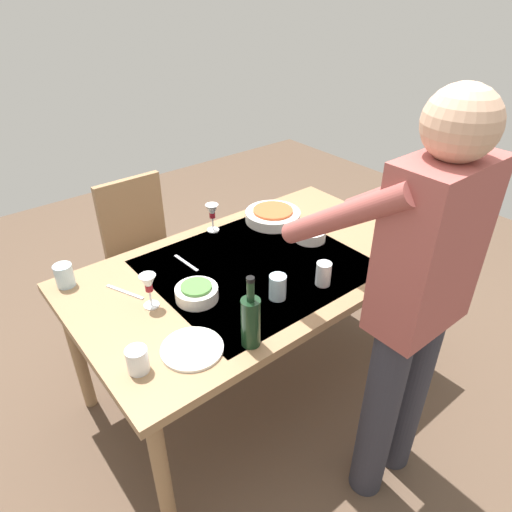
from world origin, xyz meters
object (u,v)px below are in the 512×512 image
Objects in this scene: wine_glass_left at (149,285)px; wine_glass_right at (212,213)px; dining_table at (256,277)px; chair_near at (143,245)px; person_server at (414,299)px; water_cup_far_right at (137,360)px; water_cup_near_left at (278,287)px; serving_bowl_pasta at (273,215)px; side_bowl_salad at (197,292)px; water_cup_near_right at (64,275)px; dinner_plate_near at (192,349)px; water_cup_far_left at (323,274)px; wine_bottle at (251,320)px; side_bowl_bread at (310,234)px.

wine_glass_left is 1.00× the size of wine_glass_right.
chair_near is at bearing -79.04° from dining_table.
person_server reaches higher than water_cup_far_right.
water_cup_near_left is 0.36× the size of serving_bowl_pasta.
wine_glass_right is (-0.03, -0.40, 0.17)m from dining_table.
water_cup_far_right is 0.43m from side_bowl_salad.
water_cup_near_right is at bearing -48.47° from side_bowl_salad.
dinner_plate_near is at bearing 53.88° from side_bowl_salad.
water_cup_far_left is 0.63m from serving_bowl_pasta.
wine_glass_left reaches higher than dinner_plate_near.
person_server is 11.19× the size of wine_glass_right.
person_server reaches higher than wine_bottle.
side_bowl_salad is (0.27, -0.21, -0.02)m from water_cup_near_left.
dining_table is 0.78m from water_cup_far_right.
wine_glass_right is at bearing -19.73° from serving_bowl_pasta.
dinner_plate_near is at bearing -35.98° from person_server.
wine_bottle is at bearing 29.67° from water_cup_near_left.
chair_near is 0.54× the size of person_server.
dining_table is 18.06× the size of water_cup_far_right.
dinner_plate_near reaches higher than dining_table.
chair_near is 1.24m from water_cup_far_left.
serving_bowl_pasta is (-1.08, -0.55, -0.01)m from water_cup_far_right.
water_cup_near_left is 0.61× the size of side_bowl_salad.
serving_bowl_pasta is at bearing 174.29° from water_cup_near_right.
chair_near is at bearing -140.52° from water_cup_near_right.
wine_glass_left is 0.66× the size of dinner_plate_near.
wine_glass_left is (0.18, -0.43, -0.01)m from wine_bottle.
water_cup_far_right is 0.58× the size of side_bowl_bread.
wine_bottle is at bearing 49.01° from dining_table.
wine_glass_left is 1.47× the size of water_cup_near_right.
side_bowl_bread reaches higher than dinner_plate_near.
chair_near reaches higher than water_cup_near_right.
dinner_plate_near is (0.67, -0.01, -0.05)m from water_cup_far_left.
water_cup_far_left is 0.86m from water_cup_far_right.
water_cup_far_right is (0.86, -0.04, -0.01)m from water_cup_far_left.
water_cup_far_right reaches higher than dinner_plate_near.
side_bowl_salad is (0.70, 0.33, 0.00)m from serving_bowl_pasta.
water_cup_near_left is at bearing -174.78° from dinner_plate_near.
person_server is at bearing 70.96° from side_bowl_bread.
wine_glass_left is 0.52m from water_cup_near_left.
chair_near reaches higher than side_bowl_bread.
side_bowl_salad is at bearing -27.80° from water_cup_far_left.
side_bowl_bread is (-0.23, -0.31, -0.02)m from water_cup_far_left.
side_bowl_salad is at bearing -57.29° from person_server.
wine_glass_left is at bearing 66.96° from chair_near.
wine_glass_left is at bearing -51.44° from person_server.
water_cup_far_left is (-0.30, 1.17, 0.29)m from chair_near.
water_cup_far_left is at bearing 152.20° from side_bowl_salad.
side_bowl_salad is at bearing 131.53° from water_cup_near_right.
person_server reaches higher than water_cup_near_left.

